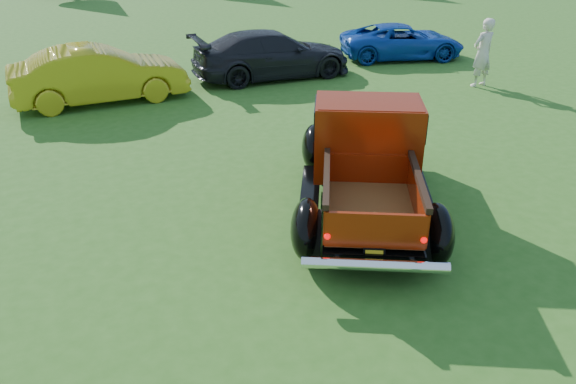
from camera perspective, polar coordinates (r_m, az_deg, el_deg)
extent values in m
plane|color=#2B5819|center=(8.81, 1.18, -5.47)|extent=(120.00, 120.00, 0.00)
cylinder|color=black|center=(8.29, 2.53, -4.47)|extent=(0.55, 0.83, 0.80)
cylinder|color=black|center=(8.43, 14.17, -4.78)|extent=(0.55, 0.83, 0.80)
cylinder|color=black|center=(11.15, 3.10, 4.01)|extent=(0.55, 0.83, 0.80)
cylinder|color=black|center=(11.26, 11.78, 3.69)|extent=(0.55, 0.83, 0.80)
cube|color=black|center=(9.74, 7.86, 0.62)|extent=(3.20, 4.85, 0.20)
cube|color=maroon|center=(11.10, 7.58, 6.24)|extent=(2.16, 2.06, 0.62)
cube|color=silver|center=(11.82, 7.41, 7.49)|extent=(1.48, 0.71, 0.50)
cube|color=maroon|center=(9.77, 8.03, 5.47)|extent=(2.09, 1.78, 1.30)
cube|color=black|center=(9.65, 8.17, 7.41)|extent=(2.09, 1.70, 0.50)
cube|color=maroon|center=(9.56, 8.27, 8.93)|extent=(1.98, 1.65, 0.08)
cube|color=brown|center=(8.56, 8.34, -2.01)|extent=(2.05, 2.37, 0.05)
cube|color=maroon|center=(8.41, 3.88, -0.31)|extent=(0.86, 1.84, 0.52)
cube|color=maroon|center=(8.52, 12.98, -0.61)|extent=(0.86, 1.84, 0.52)
cube|color=maroon|center=(9.34, 8.10, 2.32)|extent=(1.25, 0.60, 0.52)
cube|color=maroon|center=(7.56, 8.90, -3.90)|extent=(1.25, 0.61, 0.52)
cube|color=black|center=(8.27, 3.94, 1.60)|extent=(0.90, 1.86, 0.09)
cube|color=black|center=(8.38, 13.19, 1.27)|extent=(0.90, 1.86, 0.09)
ellipsoid|color=black|center=(8.23, 1.85, -3.74)|extent=(0.85, 1.15, 0.88)
ellipsoid|color=black|center=(8.39, 14.94, -4.10)|extent=(0.85, 1.15, 0.88)
ellipsoid|color=black|center=(11.11, 2.59, 4.60)|extent=(0.85, 1.15, 0.88)
ellipsoid|color=black|center=(11.23, 12.35, 4.23)|extent=(0.85, 1.15, 0.88)
cube|color=black|center=(9.73, 2.26, 0.04)|extent=(1.15, 2.04, 0.06)
cube|color=black|center=(9.86, 13.34, -0.32)|extent=(1.15, 2.04, 0.06)
cylinder|color=silver|center=(7.55, 8.82, -7.34)|extent=(1.84, 0.94, 0.16)
cube|color=black|center=(7.70, 8.74, -6.16)|extent=(0.28, 0.14, 0.15)
cube|color=gold|center=(7.69, 8.75, -6.20)|extent=(0.22, 0.11, 0.10)
sphere|color=#CC0505|center=(7.56, 4.01, -4.52)|extent=(0.09, 0.09, 0.09)
sphere|color=#CC0505|center=(7.67, 13.63, -4.77)|extent=(0.09, 0.09, 0.09)
imported|color=#AE9C17|center=(16.22, -18.59, 11.25)|extent=(4.70, 2.00, 1.51)
imported|color=black|center=(17.90, -1.64, 13.81)|extent=(5.04, 2.25, 1.44)
imported|color=#0E3A9D|center=(20.80, 11.53, 14.77)|extent=(4.60, 2.81, 1.19)
imported|color=beige|center=(17.79, 19.18, 13.21)|extent=(0.79, 0.60, 1.97)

